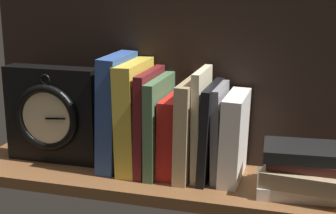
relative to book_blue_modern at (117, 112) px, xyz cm
name	(u,v)px	position (x,y,z in cm)	size (l,w,h in cm)	color
ground_plane	(167,179)	(12.21, -2.03, -13.94)	(91.53, 23.32, 2.50)	brown
back_panel	(181,71)	(12.21, 9.03, 8.30)	(91.53, 1.20, 41.97)	black
book_blue_modern	(117,112)	(0.00, 0.00, 0.00)	(3.93, 15.00, 25.37)	#2D4C8E
book_yellow_seinlanguage	(135,116)	(4.29, 0.00, -0.67)	(4.05, 15.98, 24.02)	gold
book_maroon_dawkins	(149,121)	(7.61, 0.00, -1.52)	(1.98, 15.81, 22.34)	maroon
book_green_romantic	(160,125)	(9.97, 0.00, -2.27)	(2.13, 16.86, 20.84)	#476B44
book_red_requiem	(174,135)	(13.18, 0.00, -4.17)	(3.70, 14.01, 17.03)	red
book_tan_shortstories	(190,128)	(16.77, 0.00, -2.29)	(2.87, 16.86, 20.78)	tan
book_cream_twain	(201,123)	(19.32, 0.00, -1.08)	(1.64, 12.98, 23.21)	beige
book_black_skeptic	(210,131)	(21.31, 0.00, -2.60)	(1.75, 15.96, 20.17)	black
book_gray_chess	(220,132)	(23.32, 0.00, -2.67)	(1.67, 12.54, 20.04)	gray
book_white_catcher	(234,137)	(26.46, 0.00, -3.50)	(4.00, 14.61, 18.36)	silver
framed_clock	(52,115)	(-15.50, -1.27, -1.66)	(22.07, 6.57, 22.07)	black
book_stack_side	(304,172)	(41.12, -3.57, -8.22)	(19.57, 15.11, 9.77)	beige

